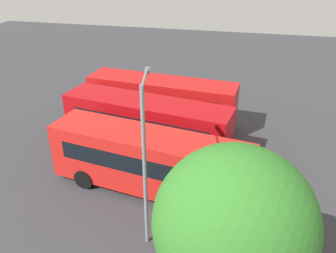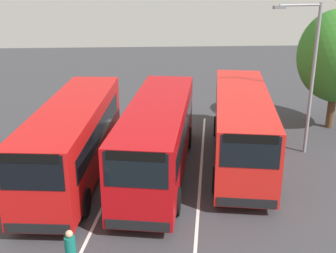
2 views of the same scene
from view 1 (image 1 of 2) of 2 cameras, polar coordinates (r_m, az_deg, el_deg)
name	(u,v)px [view 1 (image 1 of 2)]	position (r m, az deg, el deg)	size (l,w,h in m)	color
ground_plane	(159,152)	(22.02, -1.54, -4.10)	(68.40, 68.40, 0.00)	#38383D
bus_far_left	(161,100)	(24.64, -1.10, 4.34)	(10.53, 3.44, 3.30)	red
bus_center_left	(146,123)	(21.48, -3.56, 0.57)	(10.59, 4.11, 3.30)	#B70C11
bus_center_right	(149,161)	(17.87, -3.16, -5.53)	(10.59, 4.07, 3.30)	red
pedestrian	(66,107)	(26.66, -16.22, 3.11)	(0.36, 0.36, 1.68)	#232833
street_lamp	(145,157)	(13.75, -3.75, -4.94)	(0.59, 2.38, 7.29)	gray
depot_tree	(234,226)	(10.99, 10.58, -15.57)	(4.90, 4.41, 6.76)	#4C3823
lane_stripe_outer_left	(165,137)	(23.58, -0.44, -1.75)	(13.87, 0.12, 0.01)	silver
lane_stripe_inner_left	(151,168)	(20.51, -2.83, -6.78)	(13.87, 0.12, 0.01)	silver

